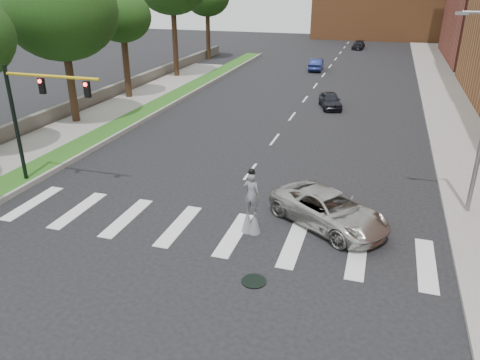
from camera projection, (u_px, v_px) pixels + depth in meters
The scene contains 15 objects.
ground_plane at pixel (197, 241), 19.40m from camera, with size 160.00×160.00×0.00m, color black.
grass_median at pixel (160, 104), 40.00m from camera, with size 2.00×60.00×0.25m, color #205117.
median_curb at pixel (171, 105), 39.71m from camera, with size 0.20×60.00×0.28m, color gray.
sidewalk_left at pixel (55, 136), 32.06m from camera, with size 4.00×60.00×0.18m, color gray.
sidewalk_right at pixel (456, 112), 37.90m from camera, with size 5.00×90.00×0.18m, color gray.
stone_wall at pixel (115, 90), 43.07m from camera, with size 0.50×56.00×1.10m, color #59544C.
manhole at pixel (254, 281), 16.82m from camera, with size 0.90×0.90×0.04m, color black.
traffic_signal at pixel (33, 108), 23.03m from camera, with size 5.30×0.23×6.20m.
stilt_performer at pixel (251, 207), 19.64m from camera, with size 0.84×0.54×2.95m.
suv_crossing at pixel (329, 210), 20.37m from camera, with size 2.55×5.54×1.54m, color #ACA9A2.
car_near at pixel (330, 100), 39.13m from camera, with size 1.53×3.80×1.30m, color black.
car_mid at pixel (316, 64), 55.16m from camera, with size 1.47×4.23×1.39m, color navy.
car_far at pixel (358, 45), 71.77m from camera, with size 1.64×4.03×1.17m, color black.
tree_2 at pixel (61, 12), 32.17m from camera, with size 7.79×7.79×11.23m.
tree_3 at pixel (122, 18), 39.71m from camera, with size 5.00×5.00×9.16m.
Camera 1 is at (6.65, -15.52, 10.05)m, focal length 35.00 mm.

